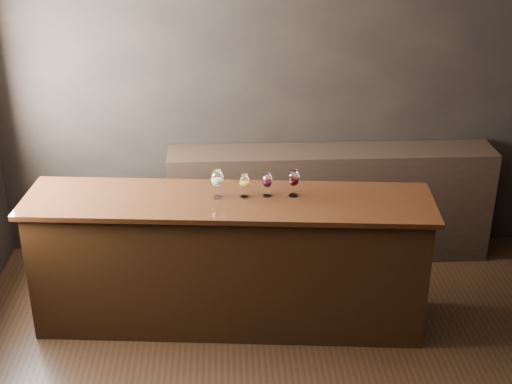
{
  "coord_description": "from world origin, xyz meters",
  "views": [
    {
      "loc": [
        -0.56,
        -3.53,
        3.21
      ],
      "look_at": [
        -0.35,
        1.05,
        1.08
      ],
      "focal_mm": 50.0,
      "sensor_mm": 36.0,
      "label": 1
    }
  ],
  "objects_px": {
    "glass_red_b": "(294,179)",
    "glass_red_a": "(267,181)",
    "glass_white": "(217,179)",
    "glass_amber": "(244,182)",
    "back_bar_shelf": "(329,204)",
    "bar_counter": "(229,264)"
  },
  "relations": [
    {
      "from": "glass_amber",
      "to": "glass_red_b",
      "type": "height_order",
      "value": "glass_red_b"
    },
    {
      "from": "glass_amber",
      "to": "glass_red_a",
      "type": "xyz_separation_m",
      "value": [
        0.16,
        0.0,
        0.0
      ]
    },
    {
      "from": "glass_white",
      "to": "glass_amber",
      "type": "xyz_separation_m",
      "value": [
        0.19,
        -0.0,
        -0.03
      ]
    },
    {
      "from": "glass_amber",
      "to": "back_bar_shelf",
      "type": "bearing_deg",
      "value": 50.86
    },
    {
      "from": "back_bar_shelf",
      "to": "glass_red_b",
      "type": "height_order",
      "value": "glass_red_b"
    },
    {
      "from": "bar_counter",
      "to": "glass_amber",
      "type": "distance_m",
      "value": 0.66
    },
    {
      "from": "glass_white",
      "to": "glass_red_b",
      "type": "xyz_separation_m",
      "value": [
        0.54,
        0.0,
        -0.01
      ]
    },
    {
      "from": "bar_counter",
      "to": "glass_amber",
      "type": "xyz_separation_m",
      "value": [
        0.12,
        0.03,
        0.65
      ]
    },
    {
      "from": "back_bar_shelf",
      "to": "glass_red_b",
      "type": "xyz_separation_m",
      "value": [
        -0.42,
        -0.95,
        0.66
      ]
    },
    {
      "from": "glass_amber",
      "to": "glass_white",
      "type": "bearing_deg",
      "value": 179.76
    },
    {
      "from": "glass_white",
      "to": "glass_red_a",
      "type": "height_order",
      "value": "glass_white"
    },
    {
      "from": "glass_white",
      "to": "glass_amber",
      "type": "height_order",
      "value": "glass_white"
    },
    {
      "from": "back_bar_shelf",
      "to": "glass_white",
      "type": "relative_size",
      "value": 13.29
    },
    {
      "from": "bar_counter",
      "to": "glass_red_b",
      "type": "relative_size",
      "value": 14.57
    },
    {
      "from": "bar_counter",
      "to": "glass_red_a",
      "type": "bearing_deg",
      "value": 12.46
    },
    {
      "from": "bar_counter",
      "to": "glass_red_b",
      "type": "xyz_separation_m",
      "value": [
        0.47,
        0.03,
        0.67
      ]
    },
    {
      "from": "glass_amber",
      "to": "glass_red_a",
      "type": "bearing_deg",
      "value": 1.6
    },
    {
      "from": "glass_red_b",
      "to": "glass_red_a",
      "type": "bearing_deg",
      "value": 179.27
    },
    {
      "from": "glass_red_b",
      "to": "glass_white",
      "type": "bearing_deg",
      "value": -179.86
    },
    {
      "from": "glass_white",
      "to": "glass_red_b",
      "type": "relative_size",
      "value": 1.07
    },
    {
      "from": "back_bar_shelf",
      "to": "glass_amber",
      "type": "relative_size",
      "value": 16.27
    },
    {
      "from": "glass_red_b",
      "to": "glass_amber",
      "type": "bearing_deg",
      "value": -179.65
    }
  ]
}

